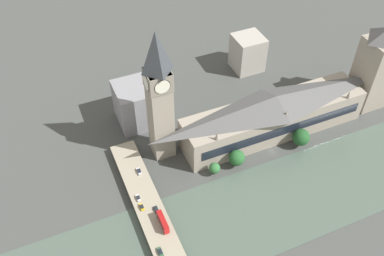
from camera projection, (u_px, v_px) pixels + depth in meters
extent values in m
plane|color=#424442|center=(272.00, 152.00, 240.92)|extent=(600.00, 600.00, 0.00)
cube|color=#47564C|center=(303.00, 193.00, 220.43)|extent=(50.30, 360.00, 0.30)
cube|color=gray|center=(273.00, 119.00, 245.56)|extent=(22.76, 109.07, 20.02)
cube|color=black|center=(284.00, 131.00, 237.31)|extent=(0.40, 100.35, 6.01)
pyramid|color=#4C4C4C|center=(276.00, 101.00, 236.02)|extent=(22.31, 106.89, 7.17)
cone|color=gray|center=(349.00, 94.00, 241.66)|extent=(2.20, 2.20, 5.00)
cone|color=gray|center=(286.00, 114.00, 229.99)|extent=(2.20, 2.20, 5.00)
cone|color=gray|center=(217.00, 136.00, 218.32)|extent=(2.20, 2.20, 5.00)
cube|color=gray|center=(160.00, 115.00, 221.51)|extent=(11.36, 11.36, 56.15)
cube|color=gray|center=(158.00, 80.00, 205.39)|extent=(12.04, 12.04, 10.23)
cylinder|color=black|center=(162.00, 87.00, 201.56)|extent=(0.50, 8.20, 8.20)
cylinder|color=silver|center=(162.00, 87.00, 201.49)|extent=(0.62, 7.59, 7.59)
cylinder|color=black|center=(154.00, 73.00, 209.23)|extent=(0.50, 8.20, 8.20)
cylinder|color=silver|center=(154.00, 73.00, 209.30)|extent=(0.62, 7.59, 7.59)
cylinder|color=black|center=(169.00, 77.00, 207.04)|extent=(8.20, 0.50, 8.20)
cylinder|color=silver|center=(170.00, 77.00, 207.08)|extent=(7.59, 0.62, 7.59)
cylinder|color=black|center=(146.00, 83.00, 203.74)|extent=(8.20, 0.50, 8.20)
cylinder|color=silver|center=(146.00, 83.00, 203.71)|extent=(7.59, 0.62, 7.59)
pyramid|color=#383D42|center=(156.00, 52.00, 194.20)|extent=(11.59, 11.59, 21.67)
cube|color=gray|center=(374.00, 73.00, 255.78)|extent=(18.98, 18.98, 45.48)
cube|color=gray|center=(164.00, 243.00, 197.76)|extent=(3.00, 11.58, 3.35)
cube|color=gray|center=(133.00, 172.00, 228.13)|extent=(3.00, 11.58, 3.35)
cube|color=gray|center=(163.00, 241.00, 196.16)|extent=(132.61, 13.62, 1.20)
cube|color=red|center=(163.00, 223.00, 200.60)|extent=(11.32, 2.52, 1.95)
cube|color=black|center=(163.00, 223.00, 200.33)|extent=(10.19, 2.58, 0.86)
cube|color=red|center=(163.00, 221.00, 199.11)|extent=(11.09, 2.52, 2.29)
cube|color=black|center=(163.00, 220.00, 199.03)|extent=(10.19, 2.58, 1.10)
cube|color=#A01515|center=(163.00, 219.00, 198.25)|extent=(10.98, 2.40, 0.16)
cylinder|color=black|center=(162.00, 215.00, 204.67)|extent=(1.08, 0.28, 1.08)
cylinder|color=black|center=(157.00, 217.00, 204.02)|extent=(1.08, 0.28, 1.08)
cylinder|color=black|center=(169.00, 231.00, 198.47)|extent=(1.08, 0.28, 1.08)
cylinder|color=black|center=(164.00, 233.00, 197.82)|extent=(1.08, 0.28, 1.08)
cube|color=silver|center=(138.00, 198.00, 211.92)|extent=(4.12, 1.75, 0.67)
cube|color=black|center=(138.00, 197.00, 211.44)|extent=(2.14, 1.58, 0.46)
cylinder|color=black|center=(139.00, 195.00, 213.36)|extent=(0.67, 0.22, 0.67)
cylinder|color=black|center=(136.00, 196.00, 212.91)|extent=(0.67, 0.22, 0.67)
cylinder|color=black|center=(141.00, 200.00, 211.27)|extent=(0.67, 0.22, 0.67)
cylinder|color=black|center=(138.00, 201.00, 210.83)|extent=(0.67, 0.22, 0.67)
cube|color=silver|center=(139.00, 171.00, 224.11)|extent=(4.74, 1.89, 0.68)
cube|color=black|center=(139.00, 171.00, 223.58)|extent=(2.46, 1.70, 0.55)
cylinder|color=black|center=(139.00, 169.00, 225.77)|extent=(0.65, 0.22, 0.65)
cylinder|color=black|center=(136.00, 169.00, 225.29)|extent=(0.65, 0.22, 0.65)
cylinder|color=black|center=(142.00, 174.00, 223.27)|extent=(0.65, 0.22, 0.65)
cylinder|color=black|center=(139.00, 175.00, 222.79)|extent=(0.65, 0.22, 0.65)
cube|color=#2D5638|center=(160.00, 252.00, 190.90)|extent=(4.73, 1.81, 0.70)
cube|color=black|center=(160.00, 251.00, 190.38)|extent=(2.46, 1.63, 0.52)
cylinder|color=black|center=(160.00, 248.00, 192.57)|extent=(0.65, 0.22, 0.65)
cylinder|color=black|center=(157.00, 249.00, 192.11)|extent=(0.65, 0.22, 0.65)
cylinder|color=black|center=(163.00, 255.00, 190.06)|extent=(0.65, 0.22, 0.65)
cylinder|color=black|center=(160.00, 256.00, 189.60)|extent=(0.65, 0.22, 0.65)
cube|color=gold|center=(142.00, 207.00, 208.11)|extent=(4.21, 1.72, 0.61)
cube|color=black|center=(142.00, 207.00, 207.63)|extent=(2.19, 1.55, 0.52)
cylinder|color=black|center=(142.00, 204.00, 209.58)|extent=(0.62, 0.22, 0.62)
cylinder|color=black|center=(139.00, 205.00, 209.14)|extent=(0.62, 0.22, 0.62)
cylinder|color=black|center=(144.00, 209.00, 207.39)|extent=(0.62, 0.22, 0.62)
cylinder|color=black|center=(141.00, 210.00, 206.95)|extent=(0.62, 0.22, 0.62)
cube|color=black|center=(156.00, 210.00, 207.06)|extent=(3.97, 1.89, 0.62)
cube|color=black|center=(156.00, 209.00, 206.61)|extent=(2.06, 1.70, 0.46)
cylinder|color=black|center=(157.00, 207.00, 208.46)|extent=(0.66, 0.22, 0.66)
cylinder|color=black|center=(154.00, 208.00, 207.97)|extent=(0.66, 0.22, 0.66)
cylinder|color=black|center=(159.00, 212.00, 206.46)|extent=(0.66, 0.22, 0.66)
cylinder|color=black|center=(156.00, 213.00, 205.98)|extent=(0.66, 0.22, 0.66)
cube|color=#A39E93|center=(248.00, 53.00, 288.74)|extent=(18.94, 19.18, 24.47)
cube|color=gray|center=(139.00, 104.00, 250.96)|extent=(23.97, 25.67, 25.47)
cylinder|color=brown|center=(236.00, 164.00, 232.26)|extent=(0.70, 0.70, 3.13)
sphere|color=#235628|center=(237.00, 158.00, 228.55)|extent=(8.74, 8.74, 8.74)
cylinder|color=brown|center=(299.00, 144.00, 242.80)|extent=(0.70, 0.70, 3.24)
sphere|color=#1E4C23|center=(301.00, 137.00, 238.76)|extent=(9.74, 9.74, 9.74)
cylinder|color=brown|center=(214.00, 173.00, 228.33)|extent=(0.70, 0.70, 2.61)
sphere|color=#2D6633|center=(215.00, 168.00, 225.62)|extent=(6.00, 6.00, 6.00)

